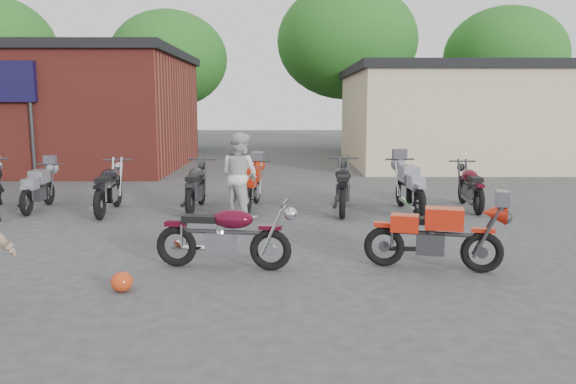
{
  "coord_description": "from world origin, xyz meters",
  "views": [
    {
      "loc": [
        0.91,
        -7.02,
        2.32
      ],
      "look_at": [
        0.94,
        2.09,
        0.9
      ],
      "focal_mm": 35.0,
      "sensor_mm": 36.0,
      "label": 1
    }
  ],
  "objects_px": {
    "row_bike_1": "(38,186)",
    "vintage_motorcycle": "(225,231)",
    "sportbike": "(436,233)",
    "row_bike_2": "(109,185)",
    "row_bike_4": "(252,184)",
    "helmet": "(122,282)",
    "row_bike_6": "(410,185)",
    "row_bike_5": "(343,184)",
    "person_light": "(240,175)",
    "row_bike_3": "(196,184)",
    "row_bike_7": "(471,184)"
  },
  "relations": [
    {
      "from": "row_bike_3",
      "to": "row_bike_4",
      "type": "relative_size",
      "value": 1.06
    },
    {
      "from": "row_bike_2",
      "to": "row_bike_5",
      "type": "bearing_deg",
      "value": -93.02
    },
    {
      "from": "row_bike_1",
      "to": "row_bike_4",
      "type": "xyz_separation_m",
      "value": [
        4.74,
        0.17,
        0.03
      ]
    },
    {
      "from": "person_light",
      "to": "row_bike_3",
      "type": "relative_size",
      "value": 0.87
    },
    {
      "from": "row_bike_2",
      "to": "row_bike_7",
      "type": "relative_size",
      "value": 1.07
    },
    {
      "from": "vintage_motorcycle",
      "to": "row_bike_2",
      "type": "bearing_deg",
      "value": 133.73
    },
    {
      "from": "helmet",
      "to": "person_light",
      "type": "bearing_deg",
      "value": 76.58
    },
    {
      "from": "sportbike",
      "to": "helmet",
      "type": "bearing_deg",
      "value": -152.9
    },
    {
      "from": "row_bike_1",
      "to": "row_bike_2",
      "type": "relative_size",
      "value": 0.88
    },
    {
      "from": "vintage_motorcycle",
      "to": "helmet",
      "type": "relative_size",
      "value": 6.84
    },
    {
      "from": "vintage_motorcycle",
      "to": "helmet",
      "type": "height_order",
      "value": "vintage_motorcycle"
    },
    {
      "from": "helmet",
      "to": "row_bike_1",
      "type": "xyz_separation_m",
      "value": [
        -3.44,
        5.54,
        0.4
      ]
    },
    {
      "from": "row_bike_5",
      "to": "person_light",
      "type": "bearing_deg",
      "value": 112.56
    },
    {
      "from": "helmet",
      "to": "person_light",
      "type": "relative_size",
      "value": 0.16
    },
    {
      "from": "row_bike_1",
      "to": "row_bike_7",
      "type": "height_order",
      "value": "row_bike_7"
    },
    {
      "from": "helmet",
      "to": "row_bike_5",
      "type": "height_order",
      "value": "row_bike_5"
    },
    {
      "from": "person_light",
      "to": "row_bike_5",
      "type": "relative_size",
      "value": 0.83
    },
    {
      "from": "helmet",
      "to": "row_bike_5",
      "type": "bearing_deg",
      "value": 58.03
    },
    {
      "from": "vintage_motorcycle",
      "to": "row_bike_2",
      "type": "distance_m",
      "value": 5.17
    },
    {
      "from": "row_bike_2",
      "to": "row_bike_7",
      "type": "xyz_separation_m",
      "value": [
        7.96,
        0.4,
        -0.04
      ]
    },
    {
      "from": "sportbike",
      "to": "vintage_motorcycle",
      "type": "bearing_deg",
      "value": -166.66
    },
    {
      "from": "person_light",
      "to": "row_bike_5",
      "type": "distance_m",
      "value": 2.3
    },
    {
      "from": "row_bike_1",
      "to": "row_bike_3",
      "type": "xyz_separation_m",
      "value": [
        3.51,
        -0.06,
        0.06
      ]
    },
    {
      "from": "row_bike_7",
      "to": "row_bike_4",
      "type": "bearing_deg",
      "value": 93.07
    },
    {
      "from": "vintage_motorcycle",
      "to": "sportbike",
      "type": "height_order",
      "value": "vintage_motorcycle"
    },
    {
      "from": "row_bike_3",
      "to": "sportbike",
      "type": "bearing_deg",
      "value": -137.58
    },
    {
      "from": "row_bike_3",
      "to": "person_light",
      "type": "bearing_deg",
      "value": -128.27
    },
    {
      "from": "row_bike_4",
      "to": "row_bike_1",
      "type": "bearing_deg",
      "value": 97.02
    },
    {
      "from": "vintage_motorcycle",
      "to": "row_bike_6",
      "type": "bearing_deg",
      "value": 58.56
    },
    {
      "from": "row_bike_2",
      "to": "vintage_motorcycle",
      "type": "bearing_deg",
      "value": -148.79
    },
    {
      "from": "person_light",
      "to": "row_bike_1",
      "type": "distance_m",
      "value": 4.65
    },
    {
      "from": "row_bike_1",
      "to": "vintage_motorcycle",
      "type": "bearing_deg",
      "value": -138.04
    },
    {
      "from": "sportbike",
      "to": "row_bike_2",
      "type": "relative_size",
      "value": 0.9
    },
    {
      "from": "row_bike_6",
      "to": "row_bike_3",
      "type": "bearing_deg",
      "value": 83.93
    },
    {
      "from": "row_bike_1",
      "to": "row_bike_6",
      "type": "relative_size",
      "value": 0.87
    },
    {
      "from": "sportbike",
      "to": "row_bike_7",
      "type": "height_order",
      "value": "row_bike_7"
    },
    {
      "from": "sportbike",
      "to": "row_bike_5",
      "type": "height_order",
      "value": "row_bike_5"
    },
    {
      "from": "helmet",
      "to": "row_bike_6",
      "type": "xyz_separation_m",
      "value": [
        4.73,
        5.18,
        0.48
      ]
    },
    {
      "from": "vintage_motorcycle",
      "to": "row_bike_6",
      "type": "relative_size",
      "value": 0.91
    },
    {
      "from": "row_bike_3",
      "to": "row_bike_5",
      "type": "xyz_separation_m",
      "value": [
        3.23,
        -0.2,
        0.02
      ]
    },
    {
      "from": "sportbike",
      "to": "row_bike_5",
      "type": "xyz_separation_m",
      "value": [
        -0.86,
        4.36,
        0.08
      ]
    },
    {
      "from": "sportbike",
      "to": "helmet",
      "type": "xyz_separation_m",
      "value": [
        -4.17,
        -0.93,
        -0.41
      ]
    },
    {
      "from": "vintage_motorcycle",
      "to": "sportbike",
      "type": "xyz_separation_m",
      "value": [
        2.97,
        -0.06,
        -0.01
      ]
    },
    {
      "from": "row_bike_3",
      "to": "row_bike_7",
      "type": "relative_size",
      "value": 1.05
    },
    {
      "from": "sportbike",
      "to": "row_bike_2",
      "type": "distance_m",
      "value": 7.32
    },
    {
      "from": "person_light",
      "to": "vintage_motorcycle",
      "type": "bearing_deg",
      "value": 128.39
    },
    {
      "from": "row_bike_3",
      "to": "row_bike_7",
      "type": "height_order",
      "value": "row_bike_3"
    },
    {
      "from": "row_bike_2",
      "to": "row_bike_4",
      "type": "bearing_deg",
      "value": -84.78
    },
    {
      "from": "person_light",
      "to": "row_bike_5",
      "type": "bearing_deg",
      "value": -126.77
    },
    {
      "from": "sportbike",
      "to": "person_light",
      "type": "xyz_separation_m",
      "value": [
        -3.06,
        3.73,
        0.34
      ]
    }
  ]
}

